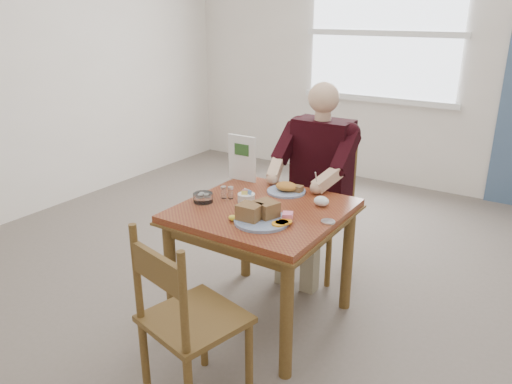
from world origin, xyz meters
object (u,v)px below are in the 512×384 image
Objects in this scene: table at (263,225)px; chair_far at (321,207)px; chair_near at (187,321)px; near_plate at (261,215)px; far_plate at (287,189)px; diner at (317,167)px.

chair_far is at bearing 90.00° from table.
near_plate is (0.00, 0.64, 0.31)m from chair_near.
far_plate is (-0.00, -0.50, 0.30)m from chair_far.
diner reaches higher than far_plate.
chair_far reaches higher than table.
chair_far reaches higher than far_plate.
far_plate is at bearing -90.59° from diner.
chair_near is 0.69× the size of diner.
table is 0.25m from near_plate.
table is 0.73m from diner.
chair_near is 1.15m from far_plate.
table is at bearing -90.00° from chair_far.
chair_far is at bearing 95.89° from near_plate.
chair_far is 1.61m from chair_near.
chair_near reaches higher than table.
far_plate is (-0.10, 0.47, -0.01)m from near_plate.
chair_far is 1.03m from near_plate.
far_plate is (-0.10, 1.11, 0.30)m from chair_near.
table is at bearing -90.00° from diner.
chair_near is 1.56m from diner.
far_plate is at bearing -90.48° from chair_far.
diner is 0.89m from near_plate.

